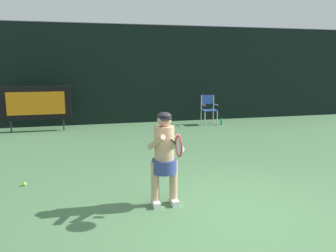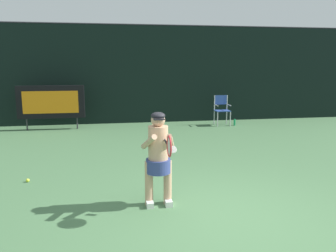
# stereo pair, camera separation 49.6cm
# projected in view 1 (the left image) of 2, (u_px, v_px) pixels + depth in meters

# --- Properties ---
(ground) EXTENTS (18.00, 22.00, 0.03)m
(ground) POSITION_uv_depth(u_px,v_px,m) (241.00, 223.00, 4.86)
(ground) COLOR #4A734A
(backdrop_screen) EXTENTS (18.00, 0.12, 3.66)m
(backdrop_screen) POSITION_uv_depth(u_px,v_px,m) (139.00, 75.00, 12.81)
(backdrop_screen) COLOR black
(backdrop_screen) RESTS_ON ground
(scoreboard) EXTENTS (2.20, 0.21, 1.50)m
(scoreboard) POSITION_uv_depth(u_px,v_px,m) (36.00, 103.00, 11.21)
(scoreboard) COLOR black
(scoreboard) RESTS_ON ground
(umpire_chair) EXTENTS (0.52, 0.44, 1.08)m
(umpire_chair) POSITION_uv_depth(u_px,v_px,m) (209.00, 108.00, 12.60)
(umpire_chair) COLOR #B7B7BC
(umpire_chair) RESTS_ON ground
(water_bottle) EXTENTS (0.07, 0.07, 0.27)m
(water_bottle) POSITION_uv_depth(u_px,v_px,m) (221.00, 121.00, 12.60)
(water_bottle) COLOR #1A9254
(water_bottle) RESTS_ON ground
(tennis_player) EXTENTS (0.53, 0.61, 1.50)m
(tennis_player) POSITION_uv_depth(u_px,v_px,m) (165.00, 155.00, 5.33)
(tennis_player) COLOR white
(tennis_player) RESTS_ON ground
(tennis_racket) EXTENTS (0.03, 0.60, 0.31)m
(tennis_racket) POSITION_uv_depth(u_px,v_px,m) (178.00, 146.00, 4.83)
(tennis_racket) COLOR black
(tennis_ball_loose) EXTENTS (0.07, 0.07, 0.07)m
(tennis_ball_loose) POSITION_uv_depth(u_px,v_px,m) (25.00, 184.00, 6.31)
(tennis_ball_loose) COLOR #CCDB3D
(tennis_ball_loose) RESTS_ON ground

